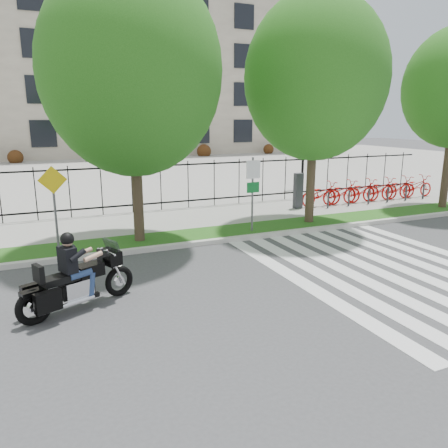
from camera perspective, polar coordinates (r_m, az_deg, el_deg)
name	(u,v)px	position (r m, az deg, el deg)	size (l,w,h in m)	color
ground	(221,299)	(9.86, -0.35, -9.72)	(120.00, 120.00, 0.00)	#3D3D40
curb	(169,247)	(13.48, -7.23, -2.97)	(60.00, 0.20, 0.15)	beige
grass_verge	(161,240)	(14.27, -8.20, -2.06)	(60.00, 1.50, 0.15)	#1C4A12
sidewalk	(143,223)	(16.62, -10.51, 0.11)	(60.00, 3.50, 0.15)	gray
plaza	(87,172)	(33.73, -17.41, 6.53)	(80.00, 34.00, 0.10)	gray
crosswalk_stripes	(388,269)	(12.44, 20.64, -5.55)	(5.70, 8.00, 0.01)	silver
iron_fence	(132,188)	(18.09, -11.93, 4.62)	(30.00, 0.06, 2.00)	black
office_building	(59,60)	(53.69, -20.78, 19.37)	(60.00, 21.90, 20.15)	#9E9280
lamp_post_right	(304,131)	(24.43, 10.42, 11.84)	(1.06, 0.70, 4.25)	black
street_tree_1	(132,71)	(13.63, -11.95, 18.92)	(5.29, 5.29, 8.12)	#3E2C21
street_tree_2	(316,78)	(16.22, 11.88, 18.20)	(4.97, 4.97, 7.98)	#3E2C21
bike_share_station	(370,190)	(21.20, 18.53, 4.23)	(7.88, 0.89, 1.50)	#2D2D33
sign_pole_regulatory	(253,185)	(14.68, 3.79, 5.15)	(0.50, 0.09, 2.50)	#59595B
sign_pole_warning	(54,198)	(13.09, -21.31, 3.19)	(0.78, 0.09, 2.49)	#59595B
motorcycle_rider	(77,278)	(9.61, -18.60, -6.75)	(2.49, 1.38, 2.04)	black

